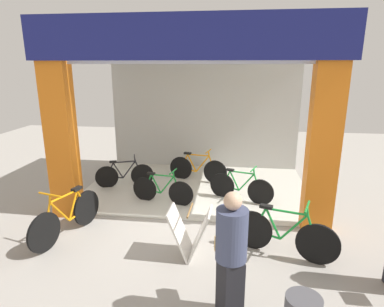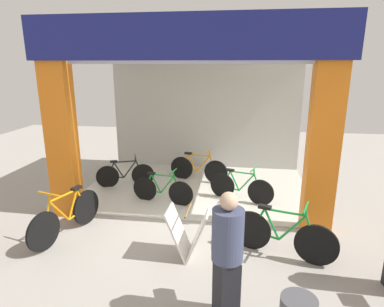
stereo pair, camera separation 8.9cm
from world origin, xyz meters
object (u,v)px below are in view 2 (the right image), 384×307
at_px(bicycle_inside_2, 125,175).
at_px(sandwich_board_sign, 188,233).
at_px(pedestrian_0, 227,256).
at_px(bicycle_inside_0, 162,190).
at_px(bicycle_parked_0, 282,235).
at_px(bicycle_parked_1, 67,216).
at_px(bicycle_inside_1, 198,169).
at_px(bicycle_inside_3, 241,188).

xyz_separation_m(bicycle_inside_2, sandwich_board_sign, (2.06, -2.88, 0.09)).
bearing_deg(pedestrian_0, bicycle_inside_2, 123.24).
bearing_deg(sandwich_board_sign, bicycle_inside_0, 114.12).
bearing_deg(bicycle_inside_2, bicycle_parked_0, -36.86).
bearing_deg(bicycle_parked_0, bicycle_inside_0, 143.22).
relative_size(bicycle_parked_1, pedestrian_0, 1.01).
height_order(bicycle_inside_0, bicycle_inside_1, bicycle_inside_1).
distance_m(bicycle_inside_3, pedestrian_0, 3.66).
bearing_deg(bicycle_parked_1, bicycle_inside_3, 32.60).
relative_size(bicycle_parked_0, bicycle_parked_1, 0.98).
height_order(bicycle_inside_0, pedestrian_0, pedestrian_0).
bearing_deg(bicycle_inside_3, bicycle_inside_1, 133.61).
xyz_separation_m(bicycle_inside_2, bicycle_parked_1, (-0.21, -2.53, 0.06)).
relative_size(bicycle_inside_2, bicycle_inside_3, 0.98).
bearing_deg(bicycle_parked_0, bicycle_inside_3, 106.82).
relative_size(bicycle_inside_3, bicycle_parked_1, 0.85).
relative_size(bicycle_parked_0, sandwich_board_sign, 1.96).
height_order(bicycle_inside_2, bicycle_parked_0, bicycle_parked_0).
bearing_deg(pedestrian_0, bicycle_parked_1, 151.12).
height_order(bicycle_inside_0, bicycle_inside_3, bicycle_inside_3).
bearing_deg(pedestrian_0, bicycle_inside_0, 115.36).
distance_m(bicycle_parked_1, pedestrian_0, 3.38).
bearing_deg(bicycle_inside_2, bicycle_inside_3, -10.28).
xyz_separation_m(bicycle_inside_1, bicycle_parked_0, (1.76, -3.31, 0.03)).
bearing_deg(sandwich_board_sign, bicycle_parked_1, 171.24).
bearing_deg(bicycle_parked_0, bicycle_inside_2, 143.14).
bearing_deg(bicycle_inside_1, bicycle_parked_0, -61.97).
distance_m(bicycle_inside_0, bicycle_parked_0, 2.98).
distance_m(bicycle_inside_1, bicycle_parked_0, 3.75).
bearing_deg(bicycle_parked_1, pedestrian_0, -28.88).
bearing_deg(bicycle_parked_1, bicycle_inside_0, 49.92).
xyz_separation_m(bicycle_inside_1, bicycle_parked_1, (-2.01, -3.17, 0.03)).
distance_m(bicycle_inside_1, sandwich_board_sign, 3.53).
height_order(bicycle_inside_1, bicycle_parked_1, bicycle_parked_1).
xyz_separation_m(bicycle_inside_3, bicycle_parked_1, (-3.13, -2.00, 0.05)).
relative_size(bicycle_inside_0, bicycle_inside_2, 1.02).
xyz_separation_m(bicycle_inside_2, pedestrian_0, (2.72, -4.14, 0.55)).
bearing_deg(bicycle_inside_2, bicycle_inside_1, 19.68).
distance_m(bicycle_parked_0, bicycle_parked_1, 3.78).
bearing_deg(bicycle_parked_0, bicycle_inside_1, 118.03).
bearing_deg(bicycle_parked_0, pedestrian_0, -119.76).
height_order(bicycle_inside_2, sandwich_board_sign, sandwich_board_sign).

